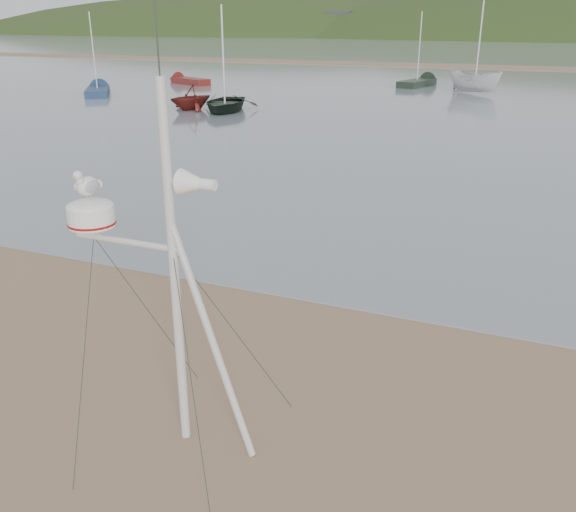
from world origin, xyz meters
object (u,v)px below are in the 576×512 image
at_px(boat_white, 477,62).
at_px(boat_dark, 224,71).
at_px(sailboat_blue_near, 99,89).
at_px(sailboat_dark_mid, 424,81).
at_px(mast_rig, 172,347).
at_px(boat_red, 190,86).
at_px(dinghy_red_far, 182,80).

bearing_deg(boat_white, boat_dark, 171.85).
height_order(boat_white, sailboat_blue_near, sailboat_blue_near).
bearing_deg(sailboat_dark_mid, mast_rig, -82.53).
xyz_separation_m(boat_dark, boat_white, (12.25, 15.25, -0.07)).
relative_size(boat_red, dinghy_red_far, 0.52).
xyz_separation_m(sailboat_dark_mid, dinghy_red_far, (-19.21, -6.64, -0.01)).
bearing_deg(sailboat_blue_near, sailboat_dark_mid, 36.94).
xyz_separation_m(boat_red, dinghy_red_far, (-9.45, 14.07, -1.14)).
height_order(boat_dark, boat_red, boat_dark).
relative_size(boat_dark, sailboat_blue_near, 0.76).
height_order(boat_red, dinghy_red_far, boat_red).
bearing_deg(boat_red, sailboat_blue_near, 179.18).
bearing_deg(mast_rig, boat_white, 92.09).
distance_m(boat_red, sailboat_dark_mid, 22.92).
relative_size(sailboat_dark_mid, dinghy_red_far, 1.18).
xyz_separation_m(boat_white, sailboat_blue_near, (-25.37, -10.35, -1.95)).
relative_size(mast_rig, dinghy_red_far, 1.01).
bearing_deg(dinghy_red_far, boat_white, 3.39).
distance_m(boat_dark, boat_white, 19.56).
bearing_deg(mast_rig, boat_red, 121.15).
height_order(sailboat_blue_near, dinghy_red_far, sailboat_blue_near).
bearing_deg(sailboat_blue_near, dinghy_red_far, 80.42).
height_order(mast_rig, sailboat_dark_mid, sailboat_dark_mid).
xyz_separation_m(boat_dark, boat_red, (-2.16, -0.23, -0.90)).
distance_m(mast_rig, dinghy_red_far, 47.76).
distance_m(boat_red, boat_white, 21.17).
distance_m(sailboat_dark_mid, sailboat_blue_near, 25.92).
xyz_separation_m(boat_dark, sailboat_blue_near, (-13.12, 4.90, -2.02)).
xyz_separation_m(mast_rig, dinghy_red_far, (-25.39, 40.44, -1.02)).
height_order(boat_dark, sailboat_blue_near, sailboat_blue_near).
bearing_deg(boat_dark, boat_white, 37.71).
bearing_deg(dinghy_red_far, boat_dark, -50.00).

